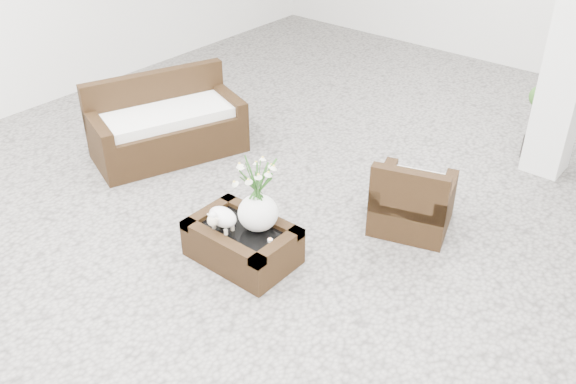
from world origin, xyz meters
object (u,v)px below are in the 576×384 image
Objects in this scene: coffee_table at (243,244)px; armchair at (414,192)px; topiary at (551,97)px; loveseat at (167,119)px.

coffee_table is 1.63m from armchair.
topiary is (1.29, 3.40, 0.58)m from coffee_table.
loveseat is (-1.93, 0.87, 0.28)m from coffee_table.
loveseat is (-2.79, -0.50, 0.07)m from armchair.
coffee_table is at bearing -110.83° from topiary.
loveseat reaches higher than coffee_table.
armchair is 2.84m from loveseat.
loveseat reaches higher than armchair.
loveseat is at bearing -7.34° from armchair.
loveseat is 1.10× the size of topiary.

